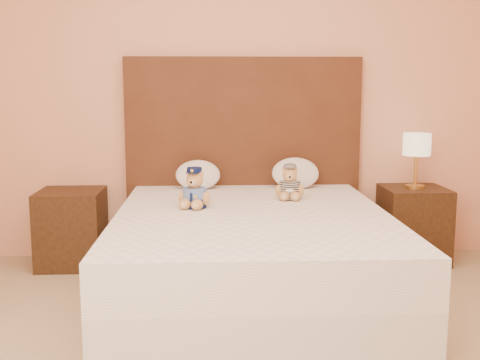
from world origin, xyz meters
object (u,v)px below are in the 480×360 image
at_px(nightstand_right, 413,224).
at_px(teddy_police, 195,188).
at_px(pillow_right, 295,172).
at_px(nightstand_left, 72,228).
at_px(lamp, 417,147).
at_px(pillow_left, 198,173).
at_px(bed, 252,257).
at_px(teddy_prisoner, 290,182).

bearing_deg(nightstand_right, teddy_police, -158.11).
height_order(teddy_police, pillow_right, teddy_police).
xyz_separation_m(nightstand_left, nightstand_right, (2.50, 0.00, 0.00)).
bearing_deg(lamp, nightstand_right, 0.00).
bearing_deg(lamp, nightstand_left, 180.00).
height_order(nightstand_right, teddy_police, teddy_police).
relative_size(lamp, teddy_police, 1.63).
xyz_separation_m(nightstand_right, pillow_right, (-0.88, 0.03, 0.40)).
bearing_deg(nightstand_left, pillow_left, 1.88).
distance_m(nightstand_right, pillow_left, 1.64).
relative_size(bed, nightstand_left, 3.64).
height_order(nightstand_left, pillow_right, pillow_right).
distance_m(lamp, teddy_police, 1.73).
relative_size(nightstand_right, teddy_prisoner, 2.46).
relative_size(bed, pillow_left, 6.23).
height_order(bed, teddy_prisoner, teddy_prisoner).
xyz_separation_m(bed, pillow_right, (0.37, 0.83, 0.40)).
relative_size(bed, pillow_right, 5.84).
distance_m(nightstand_left, nightstand_right, 2.50).
bearing_deg(teddy_police, teddy_prisoner, 39.26).
distance_m(nightstand_left, teddy_prisoner, 1.62).
bearing_deg(bed, lamp, 32.62).
relative_size(lamp, pillow_right, 1.17).
height_order(nightstand_left, pillow_left, pillow_left).
distance_m(nightstand_left, pillow_left, 0.99).
xyz_separation_m(nightstand_left, teddy_police, (0.91, -0.64, 0.40)).
height_order(nightstand_left, teddy_police, teddy_police).
relative_size(nightstand_left, pillow_right, 1.60).
xyz_separation_m(lamp, pillow_right, (-0.88, 0.03, -0.18)).
relative_size(nightstand_right, pillow_left, 1.71).
xyz_separation_m(nightstand_left, pillow_right, (1.62, 0.03, 0.40)).
bearing_deg(lamp, pillow_right, 178.05).
xyz_separation_m(nightstand_left, pillow_left, (0.91, 0.03, 0.39)).
relative_size(pillow_left, pillow_right, 0.94).
xyz_separation_m(bed, pillow_left, (-0.34, 0.83, 0.39)).
xyz_separation_m(nightstand_left, teddy_prisoner, (1.52, -0.39, 0.39)).
relative_size(bed, nightstand_right, 3.64).
height_order(teddy_prisoner, pillow_right, pillow_right).
height_order(lamp, teddy_police, lamp).
bearing_deg(bed, teddy_police, 155.05).
distance_m(nightstand_right, pillow_right, 0.96).
bearing_deg(pillow_left, lamp, -1.08).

